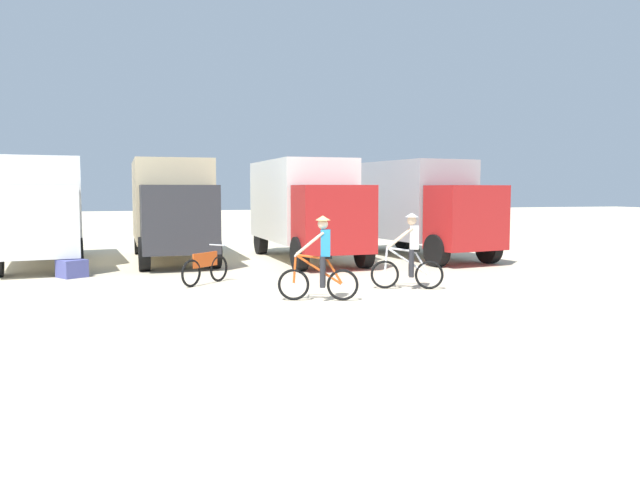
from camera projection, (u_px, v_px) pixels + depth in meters
name	position (u px, v px, depth m)	size (l,w,h in m)	color
ground_plane	(360.00, 309.00, 12.22)	(120.00, 120.00, 0.00)	beige
box_truck_avon_van	(39.00, 205.00, 19.45)	(3.10, 6.97, 3.35)	white
box_truck_tan_camper	(172.00, 204.00, 20.68)	(2.58, 6.82, 3.35)	#CCB78E
box_truck_white_box	(305.00, 204.00, 20.73)	(2.63, 6.84, 3.35)	white
box_truck_grey_hauler	(415.00, 204.00, 21.68)	(3.36, 7.03, 3.35)	#9E9EA3
cyclist_orange_shirt	(321.00, 261.00, 13.09)	(1.66, 0.70, 1.82)	black
cyclist_cowboy_hat	(410.00, 254.00, 14.63)	(1.63, 0.78, 1.82)	black
bicycle_spare	(205.00, 268.00, 15.40)	(1.29, 1.24, 0.97)	black
supply_crate	(72.00, 269.00, 16.61)	(0.62, 0.64, 0.48)	#4C5199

